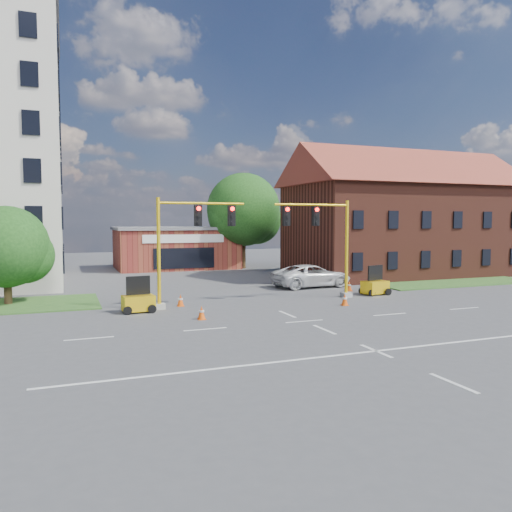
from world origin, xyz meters
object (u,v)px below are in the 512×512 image
at_px(signal_mast_east, 324,237).
at_px(trailer_west, 138,301).
at_px(trailer_east, 375,286).
at_px(pickup_white, 312,276).
at_px(signal_mast_west, 188,238).

xyz_separation_m(signal_mast_east, trailer_west, (-11.58, -0.58, -3.34)).
bearing_deg(trailer_east, trailer_west, 171.53).
bearing_deg(pickup_white, trailer_west, 109.32).
height_order(signal_mast_east, trailer_east, signal_mast_east).
relative_size(trailer_west, trailer_east, 1.00).
distance_m(trailer_east, pickup_white, 5.47).
xyz_separation_m(signal_mast_east, pickup_white, (1.91, 5.32, -3.09)).
height_order(signal_mast_west, trailer_east, signal_mast_west).
height_order(signal_mast_west, signal_mast_east, same).
bearing_deg(signal_mast_east, signal_mast_west, 180.00).
distance_m(signal_mast_west, pickup_white, 12.27).
distance_m(signal_mast_east, pickup_white, 6.44).
bearing_deg(trailer_west, trailer_east, -1.79).
bearing_deg(pickup_white, signal_mast_west, 112.31).
bearing_deg(trailer_west, signal_mast_east, -2.08).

